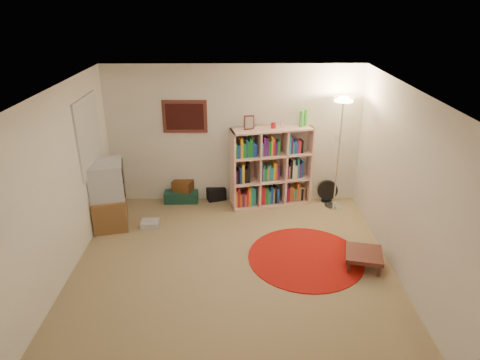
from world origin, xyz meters
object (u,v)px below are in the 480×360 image
Objects in this scene: tv_stand at (109,195)px; side_table at (364,255)px; floor_fan at (327,191)px; suitcase at (182,195)px; floor_lamp at (342,117)px; bookshelf at (270,168)px.

side_table is (3.89, -1.27, -0.34)m from tv_stand.
floor_fan is 2.71m from suitcase.
floor_lamp is 1.48m from floor_fan.
bookshelf reaches higher than tv_stand.
side_table is at bearing -38.39° from suitcase.
suitcase is (1.07, 0.89, -0.43)m from tv_stand.
bookshelf is at bearing 1.84° from tv_stand.
bookshelf is at bearing -5.62° from suitcase.
floor_fan reaches higher than side_table.
tv_stand is at bearing -171.45° from floor_lamp.
floor_lamp is 2.37m from side_table.
tv_stand is 1.77× the size of suitcase.
side_table is at bearing -31.93° from tv_stand.
floor_fan is 3.88m from tv_stand.
floor_lamp is at bearing -21.61° from bookshelf.
side_table is (0.11, -2.06, -0.02)m from floor_fan.
bookshelf is 1.19m from floor_fan.
side_table is (1.20, -2.03, -0.50)m from bookshelf.
floor_lamp is 4.07m from tv_stand.
floor_fan reaches higher than suitcase.
floor_fan is at bearing 111.13° from floor_lamp.
bookshelf reaches higher than floor_fan.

